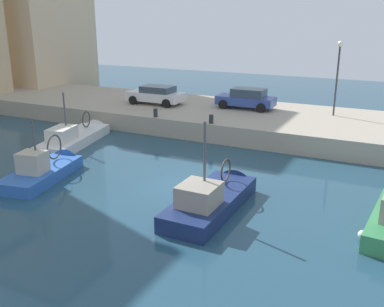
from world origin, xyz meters
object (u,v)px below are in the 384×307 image
(mooring_bollard_mid, at_px, (211,119))
(parked_car_blue, at_px, (247,98))
(parked_car_white, at_px, (156,95))
(mooring_bollard_north, at_px, (156,113))
(fishing_boat_white, at_px, (77,141))
(fishing_boat_blue, at_px, (47,174))
(quay_streetlamp, at_px, (338,66))
(fishing_boat_navy, at_px, (214,204))

(mooring_bollard_mid, bearing_deg, parked_car_blue, -4.88)
(parked_car_white, xyz_separation_m, mooring_bollard_north, (-3.76, -2.18, -0.44))
(fishing_boat_white, xyz_separation_m, fishing_boat_blue, (-5.34, -2.63, 0.01))
(fishing_boat_blue, height_order, quay_streetlamp, quay_streetlamp)
(fishing_boat_white, distance_m, parked_car_white, 7.90)
(fishing_boat_navy, xyz_separation_m, fishing_boat_blue, (-0.33, 8.85, -0.01))
(fishing_boat_navy, bearing_deg, quay_streetlamp, -9.14)
(mooring_bollard_mid, xyz_separation_m, quay_streetlamp, (5.65, -6.41, 2.98))
(mooring_bollard_mid, distance_m, mooring_bollard_north, 4.00)
(fishing_boat_white, xyz_separation_m, quay_streetlamp, (9.49, -13.81, 4.34))
(mooring_bollard_north, bearing_deg, quay_streetlamp, -61.50)
(fishing_boat_white, height_order, quay_streetlamp, quay_streetlamp)
(parked_car_white, xyz_separation_m, quay_streetlamp, (1.89, -12.59, 2.54))
(mooring_bollard_mid, bearing_deg, mooring_bollard_north, 90.00)
(parked_car_blue, bearing_deg, mooring_bollard_north, 139.37)
(fishing_boat_blue, relative_size, mooring_bollard_mid, 10.41)
(fishing_boat_navy, bearing_deg, parked_car_white, 39.13)
(parked_car_blue, bearing_deg, fishing_boat_navy, -165.49)
(fishing_boat_white, bearing_deg, mooring_bollard_mid, -62.60)
(quay_streetlamp, bearing_deg, fishing_boat_navy, 170.86)
(parked_car_white, distance_m, mooring_bollard_mid, 7.25)
(parked_car_blue, height_order, quay_streetlamp, quay_streetlamp)
(fishing_boat_blue, bearing_deg, mooring_bollard_north, -4.82)
(mooring_bollard_mid, bearing_deg, fishing_boat_navy, -155.29)
(mooring_bollard_mid, distance_m, quay_streetlamp, 9.05)
(parked_car_white, bearing_deg, parked_car_blue, -77.92)
(fishing_boat_navy, distance_m, mooring_bollard_north, 12.05)
(mooring_bollard_north, height_order, quay_streetlamp, quay_streetlamp)
(fishing_boat_blue, bearing_deg, mooring_bollard_mid, -27.47)
(fishing_boat_navy, height_order, fishing_boat_blue, fishing_boat_navy)
(fishing_boat_blue, distance_m, parked_car_white, 13.14)
(fishing_boat_white, height_order, parked_car_white, fishing_boat_white)
(parked_car_white, bearing_deg, fishing_boat_blue, -173.78)
(fishing_boat_white, height_order, mooring_bollard_north, fishing_boat_white)
(fishing_boat_navy, relative_size, parked_car_blue, 1.54)
(fishing_boat_white, height_order, parked_car_blue, fishing_boat_white)
(parked_car_white, bearing_deg, quay_streetlamp, -81.45)
(mooring_bollard_north, xyz_separation_m, quay_streetlamp, (5.65, -10.41, 2.98))
(parked_car_blue, distance_m, mooring_bollard_north, 6.84)
(parked_car_blue, distance_m, mooring_bollard_mid, 5.22)
(fishing_boat_white, relative_size, parked_car_blue, 1.73)
(fishing_boat_white, height_order, mooring_bollard_mid, fishing_boat_white)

